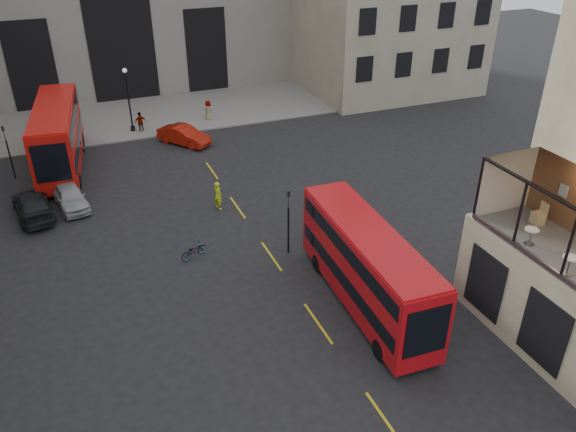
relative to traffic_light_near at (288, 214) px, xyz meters
name	(u,v)px	position (x,y,z in m)	size (l,w,h in m)	color
ground	(431,406)	(1.00, -12.00, -2.42)	(140.00, 140.00, 0.00)	black
host_frontage	(575,318)	(7.50, -12.00, -0.17)	(3.00, 11.00, 4.50)	beige
pavement_far	(126,116)	(-5.00, 26.00, -2.36)	(40.00, 12.00, 0.12)	slate
traffic_light_near	(288,214)	(0.00, 0.00, 0.00)	(0.16, 0.20, 3.80)	black
traffic_light_far	(7,146)	(-14.00, 16.00, 0.00)	(0.16, 0.20, 3.80)	black
street_lamp_b	(129,104)	(-5.00, 22.00, -0.03)	(0.36, 0.36, 5.33)	black
bus_near	(367,264)	(1.64, -5.50, -0.14)	(2.79, 10.27, 4.06)	#B40C12
bus_far	(58,133)	(-10.73, 16.76, 0.13)	(3.77, 11.59, 4.54)	red
car_a	(70,197)	(-10.62, 10.04, -1.72)	(1.67, 4.15, 1.42)	#A5A9AD
car_b	(184,135)	(-1.63, 17.75, -1.70)	(1.54, 4.41, 1.45)	#A01709
car_c	(32,205)	(-12.83, 9.73, -1.70)	(2.03, 4.99, 1.45)	black
bicycle	(194,251)	(-4.89, 1.50, -2.01)	(0.55, 1.58, 0.83)	gray
cyclist	(218,195)	(-2.12, 6.36, -1.51)	(0.67, 0.44, 1.83)	#C9EB18
pedestrian_b	(79,151)	(-9.57, 17.39, -1.65)	(1.00, 0.57, 1.54)	gray
pedestrian_c	(141,122)	(-4.34, 21.72, -1.57)	(1.00, 0.42, 1.71)	gray
pedestrian_d	(208,111)	(1.62, 22.38, -1.53)	(0.87, 0.57, 1.79)	gray
cafe_table_mid	(570,263)	(6.47, -11.85, 2.66)	(0.59, 0.59, 0.73)	white
cafe_table_far	(531,234)	(6.65, -9.69, 2.65)	(0.57, 0.57, 0.71)	white
cafe_chair_d	(538,217)	(8.22, -8.49, 2.47)	(0.53, 0.53, 0.98)	tan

